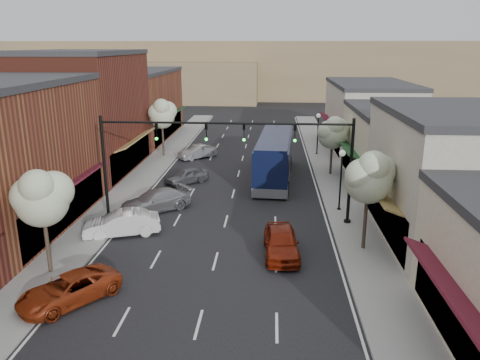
% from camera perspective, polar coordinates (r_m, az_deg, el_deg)
% --- Properties ---
extents(ground, '(160.00, 160.00, 0.00)m').
position_cam_1_polar(ground, '(24.14, -3.60, -11.93)').
color(ground, black).
rests_on(ground, ground).
extents(sidewalk_left, '(2.80, 73.00, 0.15)m').
position_cam_1_polar(sidewalk_left, '(42.70, -11.64, 0.53)').
color(sidewalk_left, gray).
rests_on(sidewalk_left, ground).
extents(sidewalk_right, '(2.80, 73.00, 0.15)m').
position_cam_1_polar(sidewalk_right, '(41.54, 11.31, 0.11)').
color(sidewalk_right, gray).
rests_on(sidewalk_right, ground).
extents(curb_left, '(0.25, 73.00, 0.17)m').
position_cam_1_polar(curb_left, '(42.35, -9.81, 0.50)').
color(curb_left, gray).
rests_on(curb_left, ground).
extents(curb_right, '(0.25, 73.00, 0.17)m').
position_cam_1_polar(curb_right, '(41.38, 9.39, 0.15)').
color(curb_right, gray).
rests_on(curb_right, ground).
extents(bldg_left_midfar, '(10.14, 14.10, 10.90)m').
position_cam_1_polar(bldg_left_midfar, '(44.93, -18.78, 7.73)').
color(bldg_left_midfar, maroon).
rests_on(bldg_left_midfar, ground).
extents(bldg_left_far, '(10.14, 18.10, 8.40)m').
position_cam_1_polar(bldg_left_far, '(60.05, -12.89, 8.92)').
color(bldg_left_far, brown).
rests_on(bldg_left_far, ground).
extents(bldg_right_midnear, '(9.14, 12.10, 7.90)m').
position_cam_1_polar(bldg_right_midnear, '(30.11, 24.76, 0.33)').
color(bldg_right_midnear, '#BFB7A3').
rests_on(bldg_right_midnear, ground).
extents(bldg_right_midfar, '(9.14, 12.10, 6.40)m').
position_cam_1_polar(bldg_right_midfar, '(41.38, 18.95, 3.89)').
color(bldg_right_midfar, beige).
rests_on(bldg_right_midfar, ground).
extents(bldg_right_far, '(9.14, 16.10, 7.40)m').
position_cam_1_polar(bldg_right_far, '(54.73, 15.35, 7.54)').
color(bldg_right_far, '#BFB7A3').
rests_on(bldg_right_far, ground).
extents(hill_far, '(120.00, 30.00, 12.00)m').
position_cam_1_polar(hill_far, '(111.26, 2.44, 13.44)').
color(hill_far, '#7A6647').
rests_on(hill_far, ground).
extents(hill_near, '(50.00, 20.00, 8.00)m').
position_cam_1_polar(hill_near, '(103.21, -12.08, 11.78)').
color(hill_near, '#7A6647').
rests_on(hill_near, ground).
extents(signal_mast_right, '(8.22, 0.46, 7.00)m').
position_cam_1_polar(signal_mast_right, '(29.99, 8.96, 3.00)').
color(signal_mast_right, black).
rests_on(signal_mast_right, ground).
extents(signal_mast_left, '(8.22, 0.46, 7.00)m').
position_cam_1_polar(signal_mast_left, '(31.06, -12.19, 3.29)').
color(signal_mast_left, black).
rests_on(signal_mast_left, ground).
extents(tree_right_near, '(2.85, 2.65, 5.95)m').
position_cam_1_polar(tree_right_near, '(26.54, 15.54, 0.48)').
color(tree_right_near, '#47382B').
rests_on(tree_right_near, ground).
extents(tree_right_far, '(2.85, 2.65, 5.43)m').
position_cam_1_polar(tree_right_far, '(42.05, 11.30, 5.79)').
color(tree_right_far, '#47382B').
rests_on(tree_right_far, ground).
extents(tree_left_near, '(2.85, 2.65, 5.69)m').
position_cam_1_polar(tree_left_near, '(24.87, -23.02, -1.84)').
color(tree_left_near, '#47382B').
rests_on(tree_left_near, ground).
extents(tree_left_far, '(2.85, 2.65, 6.13)m').
position_cam_1_polar(tree_left_far, '(48.82, -9.48, 8.03)').
color(tree_left_far, '#47382B').
rests_on(tree_left_far, ground).
extents(lamp_post_near, '(0.44, 0.44, 4.44)m').
position_cam_1_polar(lamp_post_near, '(33.05, 12.25, 1.17)').
color(lamp_post_near, black).
rests_on(lamp_post_near, ground).
extents(lamp_post_far, '(0.44, 0.44, 4.44)m').
position_cam_1_polar(lamp_post_far, '(50.04, 9.48, 6.37)').
color(lamp_post_far, black).
rests_on(lamp_post_far, ground).
extents(coach_bus, '(3.51, 12.67, 3.83)m').
position_cam_1_polar(coach_bus, '(40.81, 4.25, 2.88)').
color(coach_bus, black).
rests_on(coach_bus, ground).
extents(red_hatchback, '(2.11, 4.77, 1.59)m').
position_cam_1_polar(red_hatchback, '(26.34, 5.04, -7.53)').
color(red_hatchback, maroon).
rests_on(red_hatchback, ground).
extents(parked_car_a, '(4.57, 5.00, 1.30)m').
position_cam_1_polar(parked_car_a, '(23.21, -20.12, -12.39)').
color(parked_car_a, maroon).
rests_on(parked_car_a, ground).
extents(parked_car_b, '(4.92, 3.04, 1.53)m').
position_cam_1_polar(parked_car_b, '(29.83, -14.25, -5.15)').
color(parked_car_b, silver).
rests_on(parked_car_b, ground).
extents(parked_car_c, '(5.32, 4.86, 1.49)m').
position_cam_1_polar(parked_car_c, '(33.61, -10.27, -2.49)').
color(parked_car_c, gray).
rests_on(parked_car_c, ground).
extents(parked_car_d, '(3.91, 3.78, 1.32)m').
position_cam_1_polar(parked_car_d, '(39.84, -6.56, 0.51)').
color(parked_car_d, '#55575C').
rests_on(parked_car_d, ground).
extents(parked_car_e, '(3.99, 3.93, 1.37)m').
position_cam_1_polar(parked_car_e, '(48.56, -5.22, 3.44)').
color(parked_car_e, '#9C9CA1').
rests_on(parked_car_e, ground).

